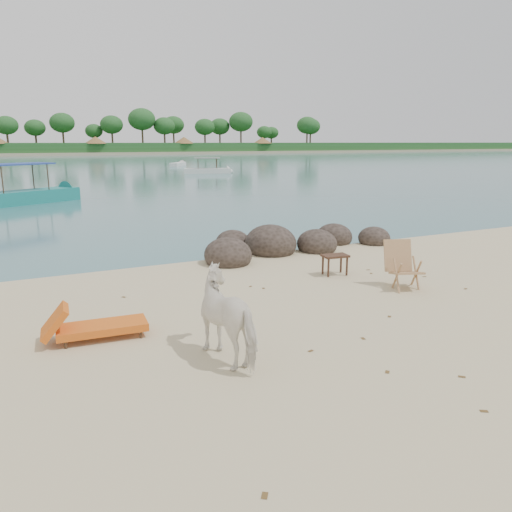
{
  "coord_description": "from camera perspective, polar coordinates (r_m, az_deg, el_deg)",
  "views": [
    {
      "loc": [
        -5.01,
        -6.95,
        3.29
      ],
      "look_at": [
        -0.57,
        2.0,
        1.0
      ],
      "focal_mm": 35.0,
      "sensor_mm": 36.0,
      "label": 1
    }
  ],
  "objects": [
    {
      "name": "water",
      "position": [
        97.14,
        -23.79,
        9.88
      ],
      "size": [
        400.0,
        400.0,
        0.0
      ],
      "primitive_type": "plane",
      "color": "#376D6E",
      "rests_on": "ground"
    },
    {
      "name": "boulders",
      "position": [
        15.31,
        3.3,
        1.32
      ],
      "size": [
        6.55,
        3.11,
        1.15
      ],
      "rotation": [
        0.0,
        0.0,
        -0.17
      ],
      "color": "black",
      "rests_on": "ground"
    },
    {
      "name": "boat_far",
      "position": [
        72.86,
        -8.91,
        10.39
      ],
      "size": [
        3.82,
        4.77,
        0.58
      ],
      "primitive_type": null,
      "rotation": [
        0.0,
        0.0,
        0.96
      ],
      "color": "silver",
      "rests_on": "water"
    },
    {
      "name": "side_table",
      "position": [
        12.64,
        8.99,
        -1.15
      ],
      "size": [
        0.68,
        0.49,
        0.51
      ],
      "primitive_type": null,
      "rotation": [
        0.0,
        0.0,
        -0.13
      ],
      "color": "#322214",
      "rests_on": "ground"
    },
    {
      "name": "boat_mid",
      "position": [
        55.22,
        -5.59,
        10.84
      ],
      "size": [
        5.71,
        3.01,
        2.73
      ],
      "primitive_type": null,
      "rotation": [
        0.0,
        0.0,
        -0.33
      ],
      "color": "silver",
      "rests_on": "water"
    },
    {
      "name": "dead_leaves",
      "position": [
        9.96,
        8.55,
        -6.49
      ],
      "size": [
        8.22,
        6.98,
        0.0
      ],
      "color": "brown",
      "rests_on": "ground"
    },
    {
      "name": "deck_chair",
      "position": [
        11.74,
        16.88,
        -1.21
      ],
      "size": [
        0.93,
        0.96,
        1.08
      ],
      "primitive_type": null,
      "rotation": [
        0.0,
        0.0,
        -0.39
      ],
      "color": "tan",
      "rests_on": "ground"
    },
    {
      "name": "cow",
      "position": [
        7.67,
        -2.72,
        -6.96
      ],
      "size": [
        1.04,
        1.73,
        1.37
      ],
      "primitive_type": "imported",
      "rotation": [
        0.0,
        0.0,
        3.34
      ],
      "color": "white",
      "rests_on": "ground"
    },
    {
      "name": "boat_near",
      "position": [
        30.35,
        -25.58,
        8.82
      ],
      "size": [
        7.23,
        5.08,
        3.57
      ],
      "primitive_type": null,
      "rotation": [
        0.0,
        0.0,
        0.52
      ],
      "color": "#177975",
      "rests_on": "water"
    },
    {
      "name": "far_shore",
      "position": [
        177.05,
        -25.22,
        10.63
      ],
      "size": [
        420.0,
        90.0,
        1.4
      ],
      "primitive_type": "cube",
      "color": "tan",
      "rests_on": "ground"
    },
    {
      "name": "far_scenery",
      "position": [
        143.74,
        -24.93,
        11.67
      ],
      "size": [
        420.0,
        18.0,
        9.5
      ],
      "color": "#1E4C1E",
      "rests_on": "ground"
    },
    {
      "name": "lounge_chair",
      "position": [
        8.92,
        -17.18,
        -7.44
      ],
      "size": [
        1.89,
        0.8,
        0.55
      ],
      "primitive_type": null,
      "rotation": [
        0.0,
        0.0,
        -0.08
      ],
      "color": "#D85F19",
      "rests_on": "ground"
    }
  ]
}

